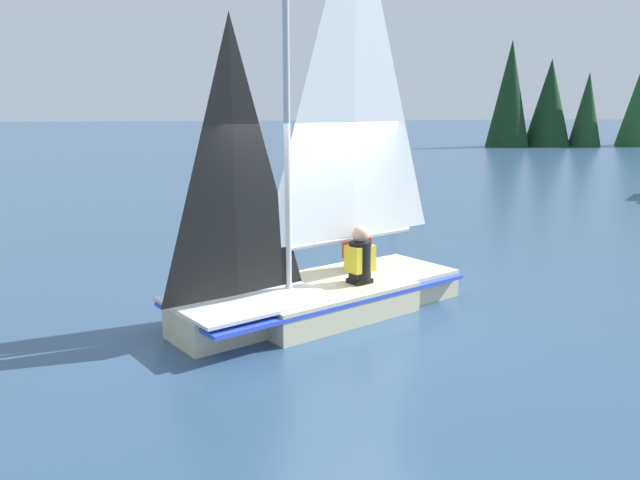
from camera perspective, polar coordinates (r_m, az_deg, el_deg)
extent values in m
plane|color=#2D4C6B|center=(8.39, 0.00, -6.65)|extent=(260.00, 260.00, 0.00)
cube|color=beige|center=(8.33, 0.00, -5.37)|extent=(2.67, 2.33, 0.39)
cube|color=beige|center=(7.51, -9.64, -7.51)|extent=(1.20, 1.15, 0.39)
cube|color=beige|center=(9.34, 7.68, -3.54)|extent=(1.40, 1.56, 0.39)
cube|color=blue|center=(8.29, 0.00, -4.54)|extent=(4.24, 3.10, 0.05)
cube|color=silver|center=(7.66, -6.62, -5.32)|extent=(2.25, 2.04, 0.04)
cylinder|color=#B7B7BC|center=(7.65, -3.09, 14.16)|extent=(0.08, 0.08, 5.16)
cylinder|color=#B7B7BC|center=(8.48, 2.99, 0.19)|extent=(1.96, 0.99, 0.07)
pyramid|color=white|center=(8.32, 3.17, 15.58)|extent=(1.85, 0.93, 4.45)
pyramid|color=black|center=(7.26, -7.98, 7.34)|extent=(1.25, 0.64, 3.23)
cube|color=black|center=(9.73, 9.85, -3.35)|extent=(0.09, 0.06, 0.28)
cube|color=black|center=(8.40, 3.63, -5.00)|extent=(0.36, 0.34, 0.45)
cylinder|color=black|center=(8.27, 3.67, -1.85)|extent=(0.40, 0.40, 0.50)
cube|color=yellow|center=(8.27, 3.67, -1.69)|extent=(0.42, 0.38, 0.35)
sphere|color=tan|center=(8.20, 3.70, 0.52)|extent=(0.22, 0.22, 0.22)
cube|color=black|center=(9.12, 3.33, -3.62)|extent=(0.36, 0.34, 0.45)
cylinder|color=black|center=(9.00, 3.37, -0.71)|extent=(0.40, 0.40, 0.50)
cube|color=red|center=(9.00, 3.37, -0.55)|extent=(0.42, 0.38, 0.35)
sphere|color=tan|center=(8.93, 3.39, 1.48)|extent=(0.22, 0.22, 0.22)
cone|color=#143319|center=(46.59, 16.95, 12.68)|extent=(3.00, 3.00, 7.32)
cone|color=#143319|center=(48.02, 20.22, 11.68)|extent=(3.20, 3.20, 6.08)
cone|color=#193D1E|center=(48.88, 23.21, 10.92)|extent=(2.23, 2.23, 5.18)
sphere|color=orange|center=(17.42, 6.77, 3.73)|extent=(0.59, 0.59, 0.59)
cylinder|color=black|center=(17.35, 6.83, 5.79)|extent=(0.06, 0.06, 0.84)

